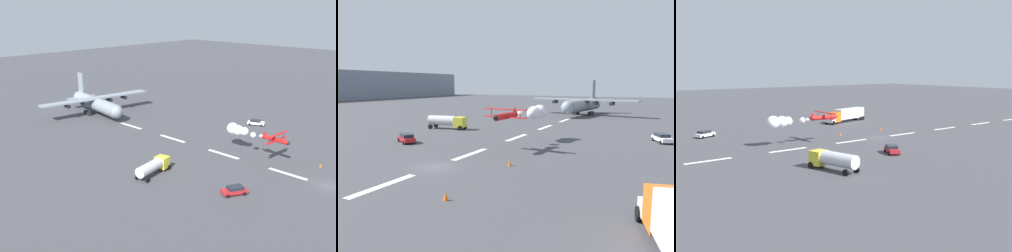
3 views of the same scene
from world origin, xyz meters
TOP-DOWN VIEW (x-y plane):
  - ground_plane at (0.00, 0.00)m, footprint 440.00×440.00m
  - runway_stripe_5 at (7.64, 0.00)m, footprint 8.00×0.90m
  - runway_stripe_6 at (22.91, 0.00)m, footprint 8.00×0.90m
  - runway_stripe_7 at (38.18, 0.00)m, footprint 8.00×0.90m
  - runway_stripe_8 at (53.45, 0.00)m, footprint 8.00×0.90m
  - cargo_transport_plane at (68.88, -0.74)m, footprint 24.56×33.85m
  - stunt_biplane_red at (20.75, -3.82)m, footprint 16.03×6.99m
  - fuel_tanker_truck at (26.10, 18.17)m, footprint 4.14×8.70m
  - followme_car_yellow at (29.70, -23.86)m, footprint 4.82×3.46m
  - airport_staff_sedan at (10.04, 14.38)m, footprint 3.74×4.74m
  - traffic_cone_far at (4.57, -7.70)m, footprint 0.44×0.44m

SIDE VIEW (x-z plane):
  - ground_plane at x=0.00m, z-range 0.00..0.00m
  - runway_stripe_5 at x=7.64m, z-range 0.00..0.01m
  - runway_stripe_6 at x=22.91m, z-range 0.00..0.01m
  - runway_stripe_7 at x=38.18m, z-range 0.00..0.01m
  - runway_stripe_8 at x=53.45m, z-range 0.00..0.01m
  - traffic_cone_far at x=4.57m, z-range 0.00..0.75m
  - airport_staff_sedan at x=10.04m, z-range 0.05..1.57m
  - followme_car_yellow at x=29.70m, z-range 0.05..1.57m
  - fuel_tanker_truck at x=26.10m, z-range 0.28..3.18m
  - cargo_transport_plane at x=68.88m, z-range -2.20..8.87m
  - stunt_biplane_red at x=20.75m, z-range 3.55..6.20m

